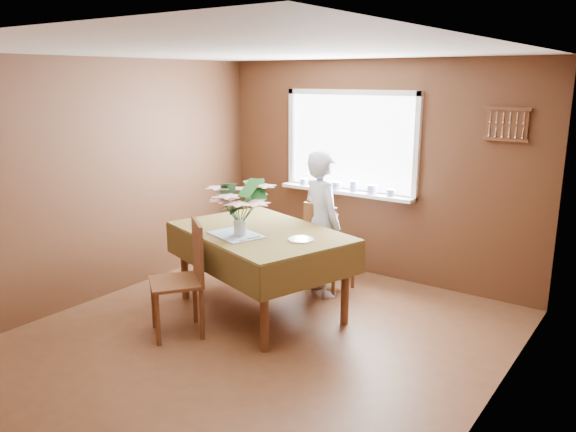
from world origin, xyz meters
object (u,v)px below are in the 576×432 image
Objects in this scene: dining_table at (260,241)px; chair_near at (185,274)px; seated_woman at (322,224)px; flower_bouquet at (239,200)px; chair_far at (326,244)px.

chair_near reaches higher than dining_table.
flower_bouquet is at bearing 101.39° from seated_woman.
chair_near is at bearing 99.35° from seated_woman.
dining_table is 0.80m from seated_woman.
flower_bouquet reaches higher than dining_table.
seated_woman is at bearing 108.84° from chair_near.
flower_bouquet reaches higher than chair_far.
flower_bouquet is at bearing 105.07° from chair_near.
seated_woman is (0.24, 0.76, 0.05)m from dining_table.
chair_near is (-0.24, -0.78, -0.17)m from dining_table.
seated_woman is at bearing 90.00° from dining_table.
chair_near is at bearing -89.72° from dining_table.
chair_far reaches higher than dining_table.
dining_table is 1.28× the size of seated_woman.
chair_far is 0.26m from seated_woman.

